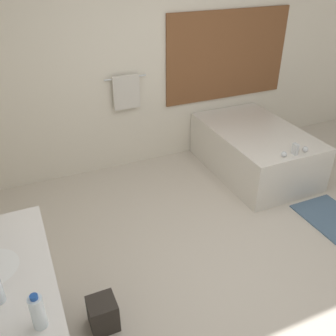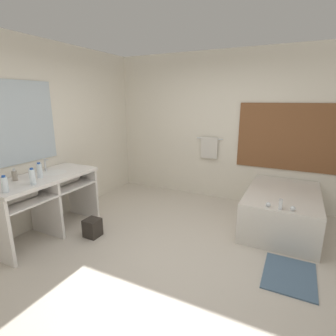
% 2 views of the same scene
% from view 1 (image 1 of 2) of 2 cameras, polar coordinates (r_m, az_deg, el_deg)
% --- Properties ---
extents(ground_plane, '(16.00, 16.00, 0.00)m').
position_cam_1_polar(ground_plane, '(3.46, 11.27, -15.12)').
color(ground_plane, beige).
rests_on(ground_plane, ground).
extents(wall_back_with_blinds, '(7.40, 0.13, 2.70)m').
position_cam_1_polar(wall_back_with_blinds, '(4.55, -2.74, 16.67)').
color(wall_back_with_blinds, silver).
rests_on(wall_back_with_blinds, ground_plane).
extents(vanity_counter, '(0.67, 1.45, 0.86)m').
position_cam_1_polar(vanity_counter, '(2.46, -24.00, -20.56)').
color(vanity_counter, white).
rests_on(vanity_counter, ground_plane).
extents(bathtub, '(0.99, 1.54, 0.68)m').
position_cam_1_polar(bathtub, '(4.73, 13.03, 2.98)').
color(bathtub, silver).
rests_on(bathtub, ground_plane).
extents(water_bottle_2, '(0.07, 0.07, 0.21)m').
position_cam_1_polar(water_bottle_2, '(1.99, -19.24, -19.98)').
color(water_bottle_2, white).
rests_on(water_bottle_2, vanity_counter).
extents(waste_bin, '(0.20, 0.20, 0.25)m').
position_cam_1_polar(waste_bin, '(2.98, -9.89, -21.04)').
color(waste_bin, '#2D2823').
rests_on(waste_bin, ground_plane).
extents(bath_mat, '(0.53, 0.69, 0.02)m').
position_cam_1_polar(bath_mat, '(4.29, 23.66, -7.00)').
color(bath_mat, slate).
rests_on(bath_mat, ground_plane).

